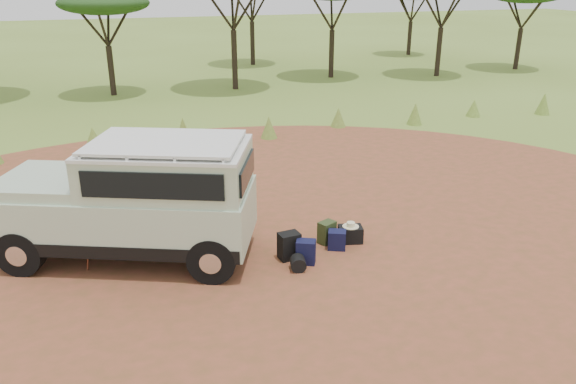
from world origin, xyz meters
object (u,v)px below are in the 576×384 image
object	(u,v)px
backpack_navy	(306,252)
hard_case	(350,234)
backpack_black	(289,246)
duffel_navy	(337,240)
safari_vehicle	(135,203)
walking_staff	(88,241)
backpack_olive	(327,232)

from	to	relation	value
backpack_navy	hard_case	distance (m)	1.41
backpack_black	backpack_navy	distance (m)	0.40
backpack_navy	duffel_navy	bearing A→B (deg)	50.72
backpack_black	backpack_navy	bearing A→B (deg)	-56.44
safari_vehicle	walking_staff	world-z (taller)	safari_vehicle
backpack_black	backpack_navy	world-z (taller)	backpack_black
walking_staff	backpack_navy	distance (m)	4.31
safari_vehicle	backpack_black	xyz separation A→B (m)	(2.93, -1.07, -0.94)
backpack_black	hard_case	world-z (taller)	backpack_black
backpack_black	duffel_navy	xyz separation A→B (m)	(1.11, 0.09, -0.08)
walking_staff	hard_case	world-z (taller)	walking_staff
safari_vehicle	duffel_navy	bearing A→B (deg)	9.28
safari_vehicle	backpack_black	bearing A→B (deg)	2.81
hard_case	walking_staff	bearing A→B (deg)	-170.91
walking_staff	backpack_black	xyz separation A→B (m)	(3.91, -0.71, -0.40)
backpack_black	backpack_olive	world-z (taller)	backpack_black
backpack_olive	hard_case	distance (m)	0.53
backpack_navy	duffel_navy	world-z (taller)	backpack_navy
backpack_navy	hard_case	xyz separation A→B (m)	(1.27, 0.61, -0.07)
safari_vehicle	hard_case	bearing A→B (deg)	13.27
safari_vehicle	backpack_navy	world-z (taller)	safari_vehicle
walking_staff	duffel_navy	bearing A→B (deg)	-51.37
backpack_olive	walking_staff	bearing A→B (deg)	151.10
backpack_navy	duffel_navy	distance (m)	0.94
backpack_navy	backpack_black	bearing A→B (deg)	157.04
safari_vehicle	hard_case	world-z (taller)	safari_vehicle
walking_staff	duffel_navy	xyz separation A→B (m)	(5.02, -0.62, -0.48)
safari_vehicle	backpack_black	distance (m)	3.26
safari_vehicle	walking_staff	distance (m)	1.17
safari_vehicle	hard_case	xyz separation A→B (m)	(4.46, -0.76, -1.04)
backpack_olive	safari_vehicle	bearing A→B (deg)	145.17
backpack_black	hard_case	bearing A→B (deg)	4.28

